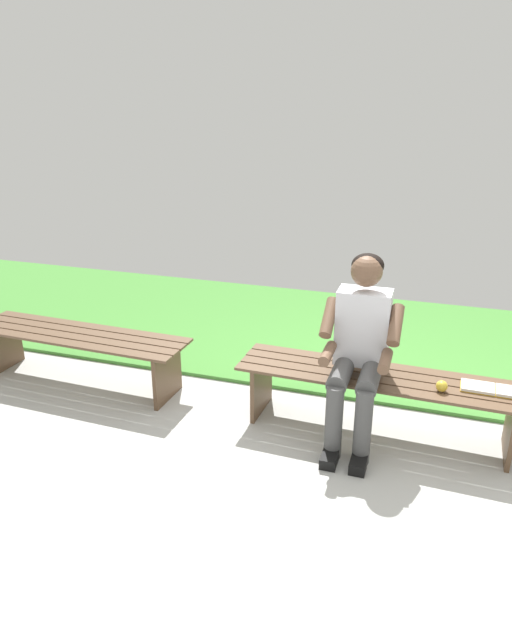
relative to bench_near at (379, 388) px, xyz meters
The scene contains 7 objects.
ground_plane 1.57m from the bench_near, 40.76° to the left, with size 10.00×7.00×0.04m, color #B2B2AD.
grass_strip 1.98m from the bench_near, 53.49° to the right, with size 9.00×2.40×0.03m, color #478C38.
bench_near is the anchor object (origin of this frame).
bench_far 2.32m from the bench_near, ahead, with size 1.79×0.50×0.43m.
person_seated 0.38m from the bench_near, 35.81° to the left, with size 0.50×0.69×1.23m.
apple 0.42m from the bench_near, 165.05° to the left, with size 0.07×0.07×0.07m, color gold.
book_open 0.72m from the bench_near, behind, with size 0.42×0.17×0.02m.
Camera 1 is at (-0.26, 3.45, 2.14)m, focal length 31.95 mm.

